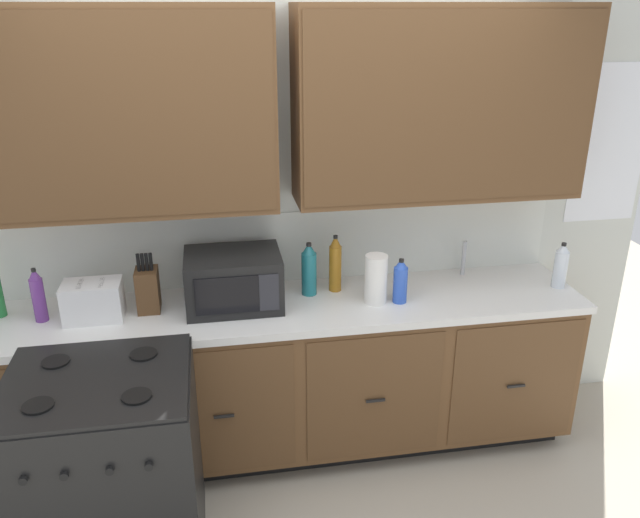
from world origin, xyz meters
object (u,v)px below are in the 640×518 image
at_px(bottle_blue, 400,281).
at_px(bottle_teal, 309,269).
at_px(bottle_clear, 561,266).
at_px(bottle_amber, 335,264).
at_px(microwave, 234,280).
at_px(toaster, 93,301).
at_px(bottle_violet, 38,295).
at_px(stove_range, 109,472).
at_px(paper_towel_roll, 376,279).
at_px(knife_block, 148,289).

distance_m(bottle_blue, bottle_teal, 0.48).
xyz_separation_m(bottle_clear, bottle_amber, (-1.21, 0.17, 0.03)).
relative_size(microwave, bottle_teal, 1.66).
relative_size(toaster, bottle_clear, 1.09).
xyz_separation_m(bottle_violet, bottle_clear, (2.70, -0.07, -0.01)).
distance_m(stove_range, bottle_amber, 1.49).
height_order(paper_towel_roll, bottle_teal, bottle_teal).
bearing_deg(microwave, toaster, -177.28).
height_order(stove_range, bottle_violet, bottle_violet).
distance_m(knife_block, bottle_blue, 1.28).
bearing_deg(bottle_clear, toaster, 178.92).
distance_m(knife_block, bottle_teal, 0.83).
bearing_deg(paper_towel_roll, stove_range, -156.57).
bearing_deg(stove_range, bottle_amber, 33.51).
bearing_deg(microwave, stove_range, -131.84).
relative_size(stove_range, bottle_violet, 3.45).
distance_m(microwave, bottle_amber, 0.55).
bearing_deg(bottle_violet, bottle_blue, -3.24).
xyz_separation_m(bottle_blue, bottle_clear, (0.91, 0.03, 0.01)).
distance_m(bottle_violet, bottle_amber, 1.49).
distance_m(stove_range, bottle_clear, 2.49).
relative_size(bottle_teal, bottle_amber, 0.92).
height_order(knife_block, bottle_teal, knife_block).
relative_size(microwave, bottle_amber, 1.53).
bearing_deg(stove_range, bottle_clear, 13.99).
bearing_deg(toaster, bottle_amber, 5.69).
xyz_separation_m(bottle_teal, bottle_clear, (1.36, -0.14, -0.02)).
bearing_deg(bottle_teal, stove_range, -143.67).
height_order(knife_block, bottle_clear, knife_block).
relative_size(microwave, bottle_violet, 1.74).
bearing_deg(toaster, stove_range, -81.83).
bearing_deg(bottle_teal, toaster, -174.80).
bearing_deg(toaster, knife_block, 10.79).
bearing_deg(knife_block, bottle_teal, 3.43).
bearing_deg(microwave, bottle_violet, -179.36).
height_order(bottle_teal, bottle_clear, bottle_teal).
distance_m(stove_range, knife_block, 0.89).
distance_m(paper_towel_roll, bottle_clear, 1.04).
bearing_deg(knife_block, bottle_amber, 4.32).
height_order(toaster, bottle_blue, bottle_blue).
xyz_separation_m(bottle_blue, bottle_violet, (-1.79, 0.10, 0.02)).
bearing_deg(stove_range, bottle_violet, 117.77).
bearing_deg(bottle_blue, toaster, 177.05).
relative_size(knife_block, bottle_violet, 1.12).
height_order(stove_range, bottle_blue, bottle_blue).
xyz_separation_m(paper_towel_roll, bottle_teal, (-0.32, 0.16, 0.01)).
relative_size(knife_block, bottle_amber, 0.99).
distance_m(paper_towel_roll, bottle_violet, 1.66).
height_order(paper_towel_roll, bottle_violet, bottle_violet).
height_order(bottle_blue, bottle_clear, bottle_clear).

